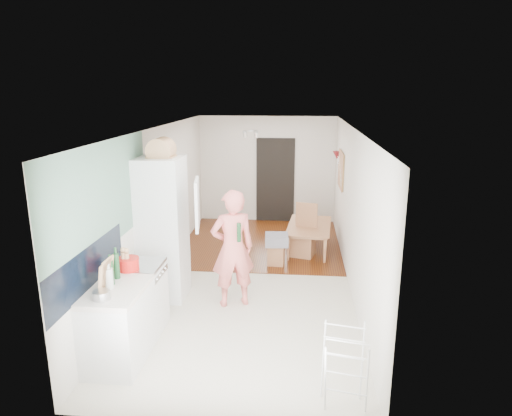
% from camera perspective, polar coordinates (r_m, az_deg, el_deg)
% --- Properties ---
extents(room_shell, '(3.20, 7.00, 2.50)m').
position_cam_1_polar(room_shell, '(7.40, -0.49, 0.17)').
color(room_shell, silver).
rests_on(room_shell, ground).
extents(floor, '(3.20, 7.00, 0.01)m').
position_cam_1_polar(floor, '(7.81, -0.47, -8.75)').
color(floor, beige).
rests_on(floor, ground).
extents(wood_floor_overlay, '(3.20, 3.30, 0.01)m').
position_cam_1_polar(wood_floor_overlay, '(9.52, 0.65, -4.30)').
color(wood_floor_overlay, '#5E2E09').
rests_on(wood_floor_overlay, room_shell).
extents(sage_wall_panel, '(0.02, 3.00, 1.30)m').
position_cam_1_polar(sage_wall_panel, '(5.76, -18.54, 1.34)').
color(sage_wall_panel, slate).
rests_on(sage_wall_panel, room_shell).
extents(tile_splashback, '(0.02, 1.90, 0.50)m').
position_cam_1_polar(tile_splashback, '(5.49, -20.18, -7.14)').
color(tile_splashback, black).
rests_on(tile_splashback, room_shell).
extents(doorway_recess, '(0.90, 0.04, 2.00)m').
position_cam_1_polar(doorway_recess, '(10.82, 2.43, 3.47)').
color(doorway_recess, black).
rests_on(doorway_recess, room_shell).
extents(base_cabinet, '(0.60, 0.90, 0.86)m').
position_cam_1_polar(base_cabinet, '(5.67, -16.84, -14.12)').
color(base_cabinet, silver).
rests_on(base_cabinet, room_shell).
extents(worktop, '(0.62, 0.92, 0.06)m').
position_cam_1_polar(worktop, '(5.47, -17.20, -9.89)').
color(worktop, silver).
rests_on(worktop, room_shell).
extents(range_cooker, '(0.60, 0.60, 0.88)m').
position_cam_1_polar(range_cooker, '(6.29, -14.29, -10.86)').
color(range_cooker, silver).
rests_on(range_cooker, room_shell).
extents(cooker_top, '(0.60, 0.60, 0.04)m').
position_cam_1_polar(cooker_top, '(6.11, -14.56, -6.96)').
color(cooker_top, '#B4B4B6').
rests_on(cooker_top, room_shell).
extents(fridge_housing, '(0.66, 0.66, 2.15)m').
position_cam_1_polar(fridge_housing, '(6.95, -11.63, -2.59)').
color(fridge_housing, silver).
rests_on(fridge_housing, room_shell).
extents(fridge_door, '(0.14, 0.56, 0.70)m').
position_cam_1_polar(fridge_door, '(6.39, -7.37, 0.49)').
color(fridge_door, silver).
rests_on(fridge_door, room_shell).
extents(fridge_interior, '(0.02, 0.52, 0.66)m').
position_cam_1_polar(fridge_interior, '(6.75, -9.31, 1.17)').
color(fridge_interior, white).
rests_on(fridge_interior, room_shell).
extents(pinboard, '(0.03, 0.90, 0.70)m').
position_cam_1_polar(pinboard, '(9.20, 10.60, 4.71)').
color(pinboard, tan).
rests_on(pinboard, room_shell).
extents(pinboard_frame, '(0.00, 0.94, 0.74)m').
position_cam_1_polar(pinboard_frame, '(9.20, 10.51, 4.71)').
color(pinboard_frame, '#A3724B').
rests_on(pinboard_frame, room_shell).
extents(wall_sconce, '(0.18, 0.18, 0.16)m').
position_cam_1_polar(wall_sconce, '(9.80, 10.09, 6.52)').
color(wall_sconce, maroon).
rests_on(wall_sconce, room_shell).
extents(person, '(0.88, 0.73, 2.06)m').
position_cam_1_polar(person, '(6.56, -2.95, -3.79)').
color(person, '#EA7069').
rests_on(person, floor).
extents(dining_table, '(0.80, 1.30, 0.44)m').
position_cam_1_polar(dining_table, '(9.08, 6.81, -3.94)').
color(dining_table, '#A3724B').
rests_on(dining_table, floor).
extents(dining_chair, '(0.52, 0.52, 1.00)m').
position_cam_1_polar(dining_chair, '(8.68, 5.94, -2.86)').
color(dining_chair, '#A3724B').
rests_on(dining_chair, floor).
extents(stool, '(0.31, 0.31, 0.38)m').
position_cam_1_polar(stool, '(8.31, 2.54, -5.85)').
color(stool, '#A3724B').
rests_on(stool, floor).
extents(grey_drape, '(0.44, 0.44, 0.18)m').
position_cam_1_polar(grey_drape, '(8.23, 2.59, -3.97)').
color(grey_drape, gray).
rests_on(grey_drape, stool).
extents(drying_rack, '(0.48, 0.45, 0.82)m').
position_cam_1_polar(drying_rack, '(4.88, 11.00, -19.13)').
color(drying_rack, silver).
rests_on(drying_rack, floor).
extents(bread_bin, '(0.44, 0.43, 0.20)m').
position_cam_1_polar(bread_bin, '(6.73, -11.77, 7.08)').
color(bread_bin, tan).
rests_on(bread_bin, fridge_housing).
extents(red_casserole, '(0.28, 0.28, 0.16)m').
position_cam_1_polar(red_casserole, '(5.91, -15.65, -6.76)').
color(red_casserole, red).
rests_on(red_casserole, cooker_top).
extents(steel_pan, '(0.20, 0.20, 0.09)m').
position_cam_1_polar(steel_pan, '(5.23, -18.73, -10.27)').
color(steel_pan, '#B4B4B6').
rests_on(steel_pan, worktop).
extents(held_bottle, '(0.06, 0.06, 0.27)m').
position_cam_1_polar(held_bottle, '(6.36, -2.15, -3.06)').
color(held_bottle, '#184220').
rests_on(held_bottle, person).
extents(bottle_a, '(0.07, 0.07, 0.29)m').
position_cam_1_polar(bottle_a, '(5.52, -17.68, -7.71)').
color(bottle_a, '#184220').
rests_on(bottle_a, worktop).
extents(bottle_b, '(0.07, 0.07, 0.31)m').
position_cam_1_polar(bottle_b, '(5.67, -17.04, -6.96)').
color(bottle_b, '#184220').
rests_on(bottle_b, worktop).
extents(bottle_c, '(0.11, 0.11, 0.24)m').
position_cam_1_polar(bottle_c, '(5.43, -17.93, -8.40)').
color(bottle_c, beige).
rests_on(bottle_c, worktop).
extents(pepper_mill_front, '(0.06, 0.06, 0.23)m').
position_cam_1_polar(pepper_mill_front, '(5.89, -15.83, -6.49)').
color(pepper_mill_front, tan).
rests_on(pepper_mill_front, worktop).
extents(pepper_mill_back, '(0.07, 0.07, 0.24)m').
position_cam_1_polar(pepper_mill_back, '(5.90, -16.18, -6.43)').
color(pepper_mill_back, tan).
rests_on(pepper_mill_back, worktop).
extents(chopping_boards, '(0.06, 0.27, 0.36)m').
position_cam_1_polar(chopping_boards, '(5.39, -18.26, -7.92)').
color(chopping_boards, tan).
rests_on(chopping_boards, worktop).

